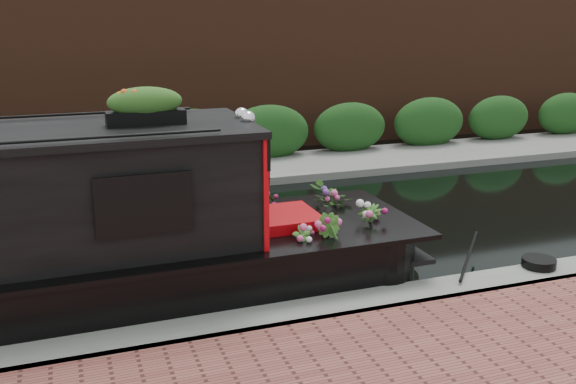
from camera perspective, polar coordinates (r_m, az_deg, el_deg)
name	(u,v)px	position (r m, az deg, el deg)	size (l,w,h in m)	color
ground	(247,237)	(10.71, -3.65, -4.04)	(80.00, 80.00, 0.00)	black
near_bank_coping	(323,325)	(7.85, 3.16, -11.75)	(40.00, 0.60, 0.50)	gray
far_bank_path	(196,178)	(14.63, -8.20, 1.26)	(40.00, 2.40, 0.34)	slate
far_hedge	(188,169)	(15.49, -8.87, 2.04)	(40.00, 1.10, 2.80)	#194216
far_brick_wall	(173,151)	(17.50, -10.19, 3.57)	(40.00, 1.00, 8.00)	#4A2819
rope_fender	(404,255)	(9.66, 10.25, -5.49)	(0.33, 0.33, 0.39)	brown
coiled_mooring_rope	(539,263)	(9.47, 21.40, -5.87)	(0.46, 0.46, 0.12)	black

